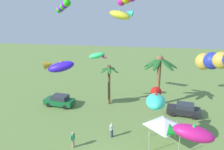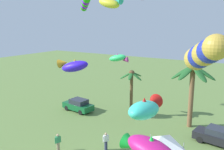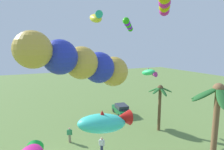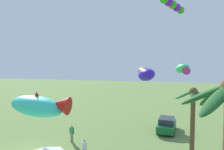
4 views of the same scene
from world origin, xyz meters
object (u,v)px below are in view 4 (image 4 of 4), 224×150
Objects in this scene: spectator_0 at (72,133)px; spectator_1 at (84,149)px; kite_fish_1 at (146,74)px; kite_tube_4 at (172,4)px; palm_tree_0 at (193,107)px; parked_car_0 at (167,125)px; kite_fish_0 at (183,69)px; kite_fish_3 at (40,106)px.

spectator_0 is 4.00m from spectator_1.
kite_fish_1 is 1.56× the size of kite_tube_4.
palm_tree_0 is 2.24× the size of kite_tube_4.
spectator_1 is 0.41× the size of kite_fish_1.
kite_fish_1 is at bearing 119.68° from spectator_0.
kite_tube_4 reaches higher than parked_car_0.
kite_fish_0 is at bearing 11.70° from parked_car_0.
spectator_0 is at bearing -60.18° from parked_car_0.
kite_tube_4 is at bearing 10.20° from parked_car_0.
kite_fish_3 is at bearing -25.93° from kite_fish_1.
spectator_1 is 0.65× the size of kite_tube_4.
parked_car_0 is 2.56× the size of spectator_1.
kite_fish_1 is (-3.64, 6.39, 5.25)m from spectator_0.
palm_tree_0 is 2.30× the size of kite_fish_0.
spectator_0 is 1.00× the size of spectator_1.
kite_fish_3 is at bearing -17.13° from spectator_1.
parked_car_0 is (-6.40, -1.71, -3.23)m from palm_tree_0.
kite_tube_4 is (-3.60, 8.72, 11.93)m from spectator_0.
parked_car_0 is 14.90m from kite_fish_3.
spectator_1 is 9.60m from kite_fish_1.
kite_fish_3 is 1.54× the size of kite_tube_4.
spectator_0 is at bearing -144.81° from spectator_1.
spectator_0 is (-1.53, -10.20, -3.17)m from palm_tree_0.
spectator_0 is at bearing -171.87° from kite_fish_3.
spectator_1 is at bearing 35.19° from spectator_0.
kite_tube_4 reaches higher than kite_fish_0.
kite_fish_1 reaches higher than spectator_1.
palm_tree_0 is at bearing 81.47° from spectator_0.
kite_fish_3 is (4.08, -1.26, 4.09)m from spectator_1.
kite_fish_1 is at bearing 154.07° from kite_fish_3.
parked_car_0 is 12.06m from kite_tube_4.
kite_fish_0 is 0.62× the size of kite_fish_1.
kite_fish_3 is at bearing -49.97° from kite_fish_0.
palm_tree_0 is 7.37m from parked_car_0.
kite_fish_0 is 7.10m from kite_tube_4.
palm_tree_0 is at bearing 16.11° from kite_tube_4.
kite_fish_3 reaches higher than parked_car_0.
kite_tube_4 reaches higher than kite_fish_3.
palm_tree_0 is 3.45× the size of spectator_0.
spectator_1 is at bearing -37.25° from parked_car_0.
palm_tree_0 is 1.45× the size of kite_fish_3.
spectator_0 is 15.21m from kite_tube_4.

